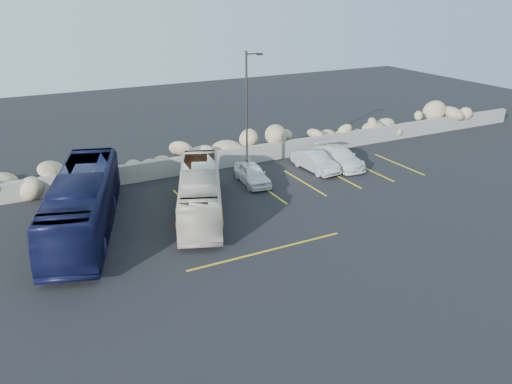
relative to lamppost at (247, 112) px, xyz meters
name	(u,v)px	position (x,y,z in m)	size (l,w,h in m)	color
ground	(288,248)	(-2.56, -9.50, -4.30)	(90.00, 90.00, 0.00)	black
seawall	(197,163)	(-2.56, 2.50, -3.70)	(60.00, 0.40, 1.20)	gray
riprap_pile	(190,148)	(-2.56, 3.70, -3.00)	(54.00, 2.80, 2.60)	#998864
parking_lines	(307,192)	(2.09, -3.93, -4.29)	(18.16, 9.36, 0.01)	gold
lamppost	(247,112)	(0.00, 0.00, 0.00)	(1.14, 0.18, 8.00)	#2E2B29
vintage_bus	(200,192)	(-4.78, -3.92, -3.05)	(2.10, 8.97, 2.50)	beige
tour_coach	(83,203)	(-10.72, -3.28, -2.78)	(2.55, 10.91, 3.04)	#101337
car_a	(252,174)	(-0.23, -1.12, -3.67)	(1.47, 3.65, 1.24)	white
car_b	(315,161)	(4.63, -0.90, -3.64)	(1.38, 3.95, 1.30)	silver
car_c	(340,157)	(6.63, -0.90, -3.64)	(1.83, 4.50, 1.31)	white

